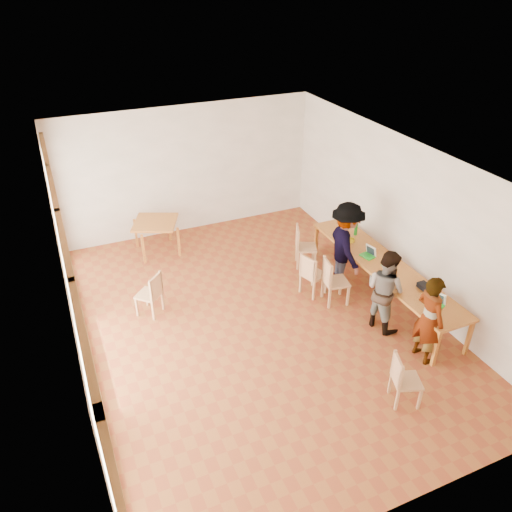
# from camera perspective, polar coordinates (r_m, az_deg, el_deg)

# --- Properties ---
(ground) EXTENTS (8.00, 8.00, 0.00)m
(ground) POSITION_cam_1_polar(r_m,az_deg,el_deg) (9.22, 0.07, -7.36)
(ground) COLOR brown
(ground) RESTS_ON ground
(wall_back) EXTENTS (6.00, 0.10, 3.00)m
(wall_back) POSITION_cam_1_polar(r_m,az_deg,el_deg) (11.80, -7.80, 9.70)
(wall_back) COLOR silver
(wall_back) RESTS_ON ground
(wall_front) EXTENTS (6.00, 0.10, 3.00)m
(wall_front) POSITION_cam_1_polar(r_m,az_deg,el_deg) (5.75, 17.06, -17.99)
(wall_front) COLOR silver
(wall_front) RESTS_ON ground
(wall_right) EXTENTS (0.10, 8.00, 3.00)m
(wall_right) POSITION_cam_1_polar(r_m,az_deg,el_deg) (9.83, 16.38, 4.20)
(wall_right) COLOR silver
(wall_right) RESTS_ON ground
(window_wall) EXTENTS (0.10, 8.00, 3.00)m
(window_wall) POSITION_cam_1_polar(r_m,az_deg,el_deg) (7.86, -20.16, -3.62)
(window_wall) COLOR white
(window_wall) RESTS_ON ground
(ceiling) EXTENTS (6.00, 8.00, 0.04)m
(ceiling) POSITION_cam_1_polar(r_m,az_deg,el_deg) (7.73, 0.09, 10.53)
(ceiling) COLOR white
(ceiling) RESTS_ON wall_back
(communal_table) EXTENTS (0.80, 4.00, 0.75)m
(communal_table) POSITION_cam_1_polar(r_m,az_deg,el_deg) (9.73, 14.39, -1.17)
(communal_table) COLOR #C87F2C
(communal_table) RESTS_ON ground
(side_table) EXTENTS (0.90, 0.90, 0.75)m
(side_table) POSITION_cam_1_polar(r_m,az_deg,el_deg) (11.21, -11.42, 3.52)
(side_table) COLOR #C87F2C
(side_table) RESTS_ON ground
(chair_near) EXTENTS (0.50, 0.50, 0.45)m
(chair_near) POSITION_cam_1_polar(r_m,az_deg,el_deg) (7.72, 16.33, -12.97)
(chair_near) COLOR tan
(chair_near) RESTS_ON ground
(chair_mid) EXTENTS (0.50, 0.50, 0.50)m
(chair_mid) POSITION_cam_1_polar(r_m,az_deg,el_deg) (9.46, 8.64, -2.38)
(chair_mid) COLOR tan
(chair_mid) RESTS_ON ground
(chair_far) EXTENTS (0.52, 0.52, 0.47)m
(chair_far) POSITION_cam_1_polar(r_m,az_deg,el_deg) (9.64, 6.29, -1.72)
(chair_far) COLOR tan
(chair_far) RESTS_ON ground
(chair_empty) EXTENTS (0.56, 0.56, 0.48)m
(chair_empty) POSITION_cam_1_polar(r_m,az_deg,el_deg) (10.57, 5.24, 1.57)
(chair_empty) COLOR tan
(chair_empty) RESTS_ON ground
(chair_spare) EXTENTS (0.57, 0.57, 0.46)m
(chair_spare) POSITION_cam_1_polar(r_m,az_deg,el_deg) (9.27, -11.76, -3.86)
(chair_spare) COLOR tan
(chair_spare) RESTS_ON ground
(person_near) EXTENTS (0.38, 0.58, 1.57)m
(person_near) POSITION_cam_1_polar(r_m,az_deg,el_deg) (8.43, 19.15, -6.83)
(person_near) COLOR gray
(person_near) RESTS_ON ground
(person_mid) EXTENTS (0.73, 0.85, 1.53)m
(person_mid) POSITION_cam_1_polar(r_m,az_deg,el_deg) (8.96, 14.53, -3.74)
(person_mid) COLOR gray
(person_mid) RESTS_ON ground
(person_far) EXTENTS (0.89, 1.27, 1.79)m
(person_far) POSITION_cam_1_polar(r_m,az_deg,el_deg) (9.88, 10.19, 1.19)
(person_far) COLOR gray
(person_far) RESTS_ON ground
(laptop_near) EXTENTS (0.31, 0.32, 0.23)m
(laptop_near) POSITION_cam_1_polar(r_m,az_deg,el_deg) (8.84, 19.94, -4.87)
(laptop_near) COLOR green
(laptop_near) RESTS_ON communal_table
(laptop_mid) EXTENTS (0.25, 0.27, 0.18)m
(laptop_mid) POSITION_cam_1_polar(r_m,az_deg,el_deg) (9.68, 14.98, -0.76)
(laptop_mid) COLOR green
(laptop_mid) RESTS_ON communal_table
(laptop_far) EXTENTS (0.27, 0.30, 0.22)m
(laptop_far) POSITION_cam_1_polar(r_m,az_deg,el_deg) (9.88, 12.80, 0.30)
(laptop_far) COLOR green
(laptop_far) RESTS_ON communal_table
(yellow_mug) EXTENTS (0.16, 0.16, 0.10)m
(yellow_mug) POSITION_cam_1_polar(r_m,az_deg,el_deg) (10.27, 10.87, 1.73)
(yellow_mug) COLOR yellow
(yellow_mug) RESTS_ON communal_table
(green_bottle) EXTENTS (0.07, 0.07, 0.28)m
(green_bottle) POSITION_cam_1_polar(r_m,az_deg,el_deg) (10.55, 11.35, 3.06)
(green_bottle) COLOR #1B7B1D
(green_bottle) RESTS_ON communal_table
(clear_glass) EXTENTS (0.07, 0.07, 0.09)m
(clear_glass) POSITION_cam_1_polar(r_m,az_deg,el_deg) (9.48, 15.11, -1.54)
(clear_glass) COLOR silver
(clear_glass) RESTS_ON communal_table
(condiment_cup) EXTENTS (0.08, 0.08, 0.06)m
(condiment_cup) POSITION_cam_1_polar(r_m,az_deg,el_deg) (9.05, 20.43, -4.33)
(condiment_cup) COLOR white
(condiment_cup) RESTS_ON communal_table
(pink_phone) EXTENTS (0.05, 0.10, 0.01)m
(pink_phone) POSITION_cam_1_polar(r_m,az_deg,el_deg) (10.12, 12.69, 0.78)
(pink_phone) COLOR #F05679
(pink_phone) RESTS_ON communal_table
(black_pouch) EXTENTS (0.16, 0.26, 0.09)m
(black_pouch) POSITION_cam_1_polar(r_m,az_deg,el_deg) (9.17, 18.74, -3.37)
(black_pouch) COLOR black
(black_pouch) RESTS_ON communal_table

